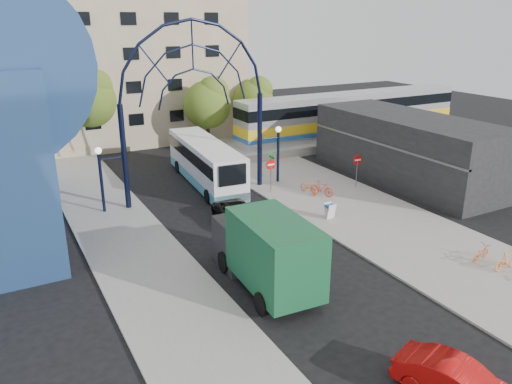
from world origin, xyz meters
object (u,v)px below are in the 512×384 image
street_name_sign (271,163)px  tree_north_c (255,98)px  bike_far_b (507,261)px  city_bus (205,162)px  red_sedan (458,383)px  bike_near_a (309,187)px  green_truck (265,250)px  bike_far_a (481,253)px  stop_sign (271,168)px  train_car (351,114)px  bike_near_b (322,188)px  sandwich_board (330,209)px  do_not_enter_sign (357,163)px  gateway_arch (193,74)px  tree_north_a (209,102)px  black_suv (240,215)px  tree_north_b (90,97)px

street_name_sign → tree_north_c: bearing=65.7°
bike_far_b → city_bus: bearing=23.2°
red_sedan → bike_far_b: (9.45, 5.03, -0.08)m
bike_near_a → red_sedan: bearing=-114.8°
street_name_sign → green_truck: size_ratio=0.38×
red_sedan → bike_far_a: red_sedan is taller
stop_sign → bike_far_a: bearing=-73.5°
street_name_sign → green_truck: (-7.16, -11.66, -0.31)m
train_car → bike_near_b: size_ratio=13.90×
sandwich_board → red_sedan: size_ratio=0.23×
stop_sign → city_bus: size_ratio=0.21×
city_bus → bike_far_a: bearing=-63.8°
tree_north_c → bike_near_a: size_ratio=3.53×
green_truck → do_not_enter_sign: bearing=38.0°
bike_near_a → bike_far_b: bearing=-85.4°
stop_sign → gateway_arch: bearing=157.4°
sandwich_board → bike_far_b: bike_far_b is taller
train_car → city_bus: train_car is taller
train_car → tree_north_a: size_ratio=3.59×
sandwich_board → bike_far_b: bearing=-69.2°
bike_near_b → train_car: bearing=16.7°
do_not_enter_sign → tree_north_a: 16.86m
gateway_arch → tree_north_c: 18.95m
train_car → black_suv: bearing=-144.6°
tree_north_b → black_suv: size_ratio=1.71×
city_bus → black_suv: 8.81m
do_not_enter_sign → bike_near_b: size_ratio=1.37×
bike_near_a → bike_far_a: bike_near_a is taller
sandwich_board → bike_near_b: bearing=61.2°
do_not_enter_sign → tree_north_b: size_ratio=0.31×
stop_sign → tree_north_a: tree_north_a is taller
sandwich_board → tree_north_a: bearing=88.5°
street_name_sign → tree_north_b: (-9.08, 17.33, 3.14)m
street_name_sign → gateway_arch: bearing=164.9°
tree_north_a → city_bus: tree_north_a is taller
stop_sign → bike_far_a: 15.14m
sandwich_board → tree_north_b: tree_north_b is taller
bike_far_b → stop_sign: bearing=18.7°
bike_near_a → black_suv: bearing=-164.1°
stop_sign → green_truck: (-6.76, -11.06, -0.17)m
tree_north_c → green_truck: (-14.08, -26.98, -2.46)m
street_name_sign → do_not_enter_sign: bearing=-24.2°
sandwich_board → bike_far_b: 10.43m
black_suv → bike_near_b: (7.31, 1.64, 0.01)m
train_car → bike_far_b: train_car is taller
gateway_arch → tree_north_a: size_ratio=1.95×
do_not_enter_sign → sandwich_board: bearing=-143.3°
street_name_sign → city_bus: size_ratio=0.24×
gateway_arch → sandwich_board: 12.52m
street_name_sign → stop_sign: bearing=-123.6°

